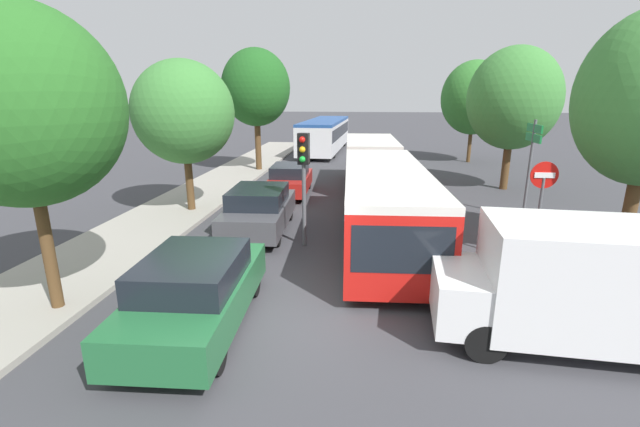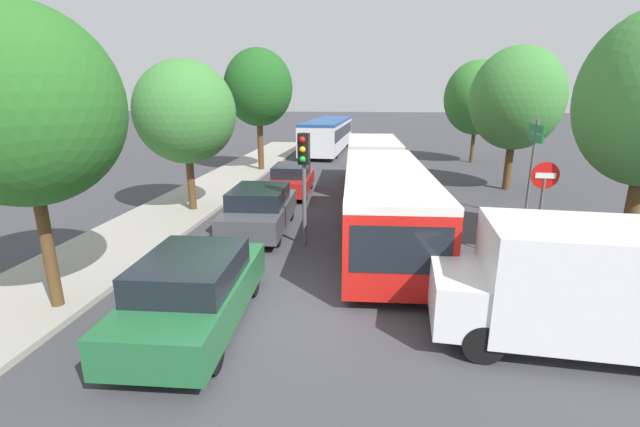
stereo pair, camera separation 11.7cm
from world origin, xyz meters
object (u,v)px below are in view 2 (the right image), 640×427
at_px(traffic_light, 304,164).
at_px(no_entry_sign, 542,198).
at_px(articulated_bus, 379,179).
at_px(city_bus_rear, 328,133).
at_px(tree_left_near, 22,107).
at_px(tree_right_mid, 517,101).
at_px(white_van, 590,284).
at_px(direction_sign_post, 534,150).
at_px(tree_right_far, 477,98).
at_px(queued_car_graphite, 260,209).
at_px(tree_left_far, 259,90).
at_px(queued_car_red, 292,179).
at_px(queued_car_green, 194,291).
at_px(tree_left_mid, 184,115).

height_order(traffic_light, no_entry_sign, traffic_light).
distance_m(articulated_bus, city_bus_rear, 18.31).
height_order(tree_left_near, tree_right_mid, tree_right_mid).
height_order(white_van, direction_sign_post, direction_sign_post).
relative_size(traffic_light, tree_right_far, 0.52).
bearing_deg(tree_right_far, queued_car_graphite, -122.34).
relative_size(white_van, tree_left_far, 0.74).
height_order(queued_car_red, no_entry_sign, no_entry_sign).
bearing_deg(tree_right_mid, white_van, -100.83).
relative_size(articulated_bus, queued_car_green, 3.53).
xyz_separation_m(queued_car_graphite, direction_sign_post, (9.40, 2.74, 1.78)).
distance_m(city_bus_rear, queued_car_red, 15.12).
relative_size(direction_sign_post, tree_left_mid, 0.63).
relative_size(queued_car_graphite, tree_right_mid, 0.67).
xyz_separation_m(queued_car_green, tree_right_far, (10.05, 22.40, 3.42)).
relative_size(tree_left_far, tree_right_mid, 1.05).
distance_m(queued_car_graphite, tree_right_far, 19.59).
distance_m(traffic_light, tree_right_mid, 12.41).
bearing_deg(tree_left_near, queued_car_green, -4.66).
height_order(queued_car_graphite, direction_sign_post, direction_sign_post).
bearing_deg(tree_left_far, white_van, -58.75).
bearing_deg(queued_car_green, white_van, -90.86).
bearing_deg(traffic_light, tree_left_mid, -116.36).
bearing_deg(queued_car_red, tree_left_far, 24.45).
bearing_deg(queued_car_green, tree_left_mid, 21.08).
bearing_deg(no_entry_sign, white_van, -7.51).
height_order(white_van, tree_left_far, tree_left_far).
distance_m(queued_car_graphite, queued_car_red, 5.51).
distance_m(queued_car_graphite, traffic_light, 2.68).
bearing_deg(traffic_light, tree_right_far, 159.83).
xyz_separation_m(queued_car_graphite, tree_left_near, (-2.94, -5.84, 3.49)).
relative_size(city_bus_rear, white_van, 2.28).
distance_m(no_entry_sign, tree_right_mid, 10.20).
bearing_deg(articulated_bus, queued_car_green, -25.22).
distance_m(city_bus_rear, no_entry_sign, 23.93).
bearing_deg(tree_right_mid, city_bus_rear, 127.87).
bearing_deg(articulated_bus, traffic_light, -32.86).
xyz_separation_m(tree_left_mid, tree_left_far, (0.43, 9.21, 0.96)).
bearing_deg(tree_right_far, direction_sign_post, -93.87).
bearing_deg(tree_left_near, tree_right_far, 59.09).
distance_m(articulated_bus, white_van, 9.33).
distance_m(queued_car_graphite, no_entry_sign, 8.38).
bearing_deg(tree_left_near, articulated_bus, 51.17).
distance_m(white_van, tree_right_mid, 14.20).
relative_size(articulated_bus, white_van, 3.10).
relative_size(direction_sign_post, tree_left_far, 0.52).
height_order(queued_car_graphite, white_van, white_van).
height_order(queued_car_red, tree_left_near, tree_left_near).
xyz_separation_m(tree_left_near, tree_left_far, (0.12, 17.02, 0.42)).
height_order(tree_right_mid, tree_right_far, tree_right_mid).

